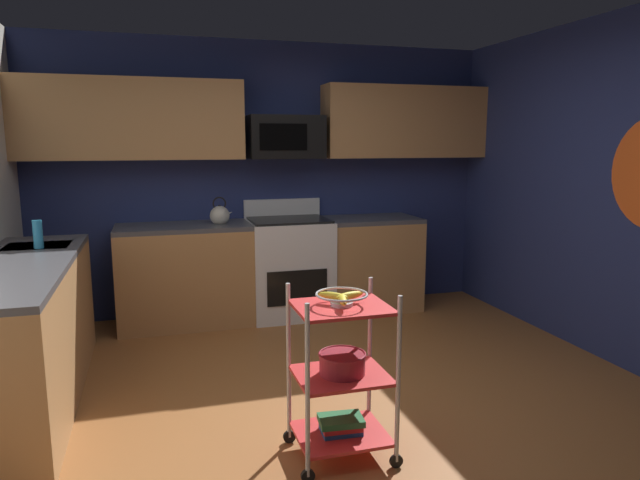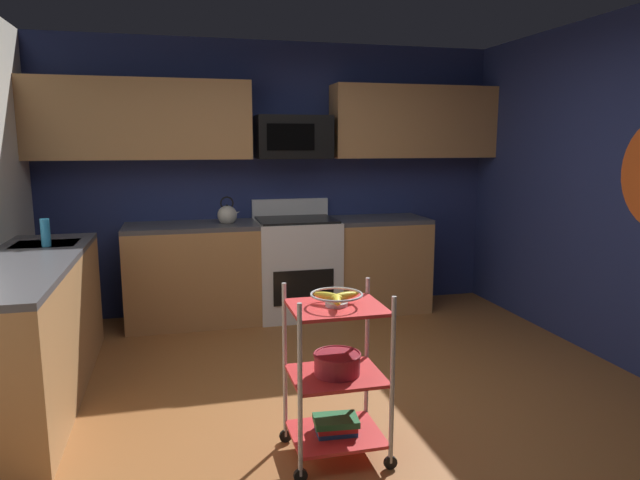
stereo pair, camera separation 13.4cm
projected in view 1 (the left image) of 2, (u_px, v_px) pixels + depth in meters
The scene contains 12 objects.
floor at pixel (346, 417), 3.51m from camera, with size 4.40×4.80×0.04m, color #995B2D.
wall_back at pixel (267, 179), 5.58m from camera, with size 4.52×0.06×2.60m, color navy.
counter_run at pixel (191, 290), 4.63m from camera, with size 3.63×2.74×0.92m.
oven_range at pixel (289, 266), 5.45m from camera, with size 0.76×0.65×1.10m.
upper_cabinets at pixel (267, 121), 5.30m from camera, with size 4.40×0.33×0.70m.
microwave at pixel (285, 137), 5.34m from camera, with size 0.70×0.39×0.40m.
rolling_cart at pixel (341, 375), 2.98m from camera, with size 0.54×0.42×0.91m.
fruit_bowl at pixel (342, 297), 2.91m from camera, with size 0.27×0.27×0.07m.
mixing_bowl_large at pixel (342, 363), 2.97m from camera, with size 0.25×0.25×0.11m.
book_stack at pixel (341, 424), 3.03m from camera, with size 0.25×0.18×0.09m.
kettle at pixel (220, 215), 5.18m from camera, with size 0.21×0.18×0.26m.
dish_soap_bottle at pixel (38, 234), 3.97m from camera, with size 0.06×0.06×0.20m, color #2D8CBF.
Camera 1 is at (-1.08, -3.10, 1.66)m, focal length 31.95 mm.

